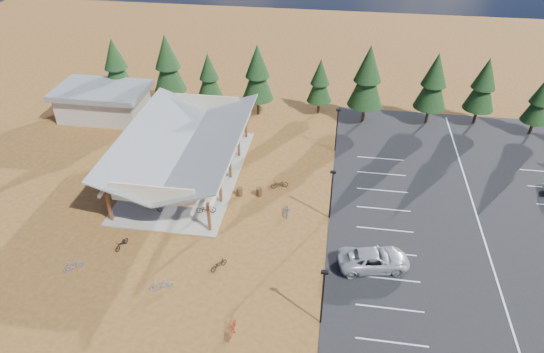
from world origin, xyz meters
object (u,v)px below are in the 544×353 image
object	(u,v)px
bike_3	(179,140)
bike_8	(122,244)
lamp_post_1	(331,191)
trash_bin_0	(240,192)
bike_7	(211,139)
bike_12	(219,264)
bike_6	(208,164)
bike_2	(164,151)
outbuilding	(103,102)
bike_1	(160,191)
trash_bin_1	(259,192)
bike_16	(280,184)
bike_9	(74,265)
bike_4	(206,209)
lamp_post_0	(323,294)
bike_0	(154,206)
bike_14	(288,210)
bike_pavilion	(184,142)
car_2	(374,259)
bike_5	(204,191)
bike_13	(161,285)
lamp_post_2	(337,127)
bike_11	(232,328)

from	to	relation	value
bike_3	bike_8	distance (m)	17.35
lamp_post_1	bike_8	size ratio (longest dim) A/B	3.11
trash_bin_0	bike_7	size ratio (longest dim) A/B	0.56
bike_12	bike_6	bearing A→B (deg)	-35.52
bike_2	outbuilding	bearing A→B (deg)	47.45
bike_1	bike_6	xyz separation A→B (m)	(3.34, 5.52, -0.13)
trash_bin_1	bike_16	distance (m)	2.38
bike_12	bike_9	bearing A→B (deg)	46.01
bike_1	bike_7	bearing A→B (deg)	0.27
bike_3	bike_4	distance (m)	13.40
lamp_post_0	bike_0	bearing A→B (deg)	147.19
bike_9	bike_16	xyz separation A→B (m)	(14.81, 13.71, -0.04)
outbuilding	bike_7	distance (m)	15.52
bike_0	bike_14	world-z (taller)	bike_0
bike_1	bike_8	bearing A→B (deg)	-173.65
bike_pavilion	lamp_post_0	size ratio (longest dim) A/B	3.77
lamp_post_0	trash_bin_1	bearing A→B (deg)	115.86
bike_16	bike_12	bearing A→B (deg)	-36.02
bike_4	bike_16	bearing A→B (deg)	-63.77
bike_9	bike_14	xyz separation A→B (m)	(16.11, 9.70, -0.04)
trash_bin_1	bike_7	bearing A→B (deg)	128.28
lamp_post_0	trash_bin_1	distance (m)	16.16
bike_6	car_2	size ratio (longest dim) A/B	0.28
bike_5	lamp_post_0	bearing A→B (deg)	-125.66
bike_14	car_2	size ratio (longest dim) A/B	0.30
bike_4	bike_7	world-z (taller)	bike_7
bike_0	bike_13	distance (m)	10.06
bike_14	bike_2	bearing A→B (deg)	147.21
lamp_post_2	bike_14	distance (m)	12.93
bike_4	car_2	world-z (taller)	car_2
bike_1	bike_5	world-z (taller)	bike_1
lamp_post_0	lamp_post_1	size ratio (longest dim) A/B	1.00
lamp_post_2	bike_0	size ratio (longest dim) A/B	3.03
bike_2	bike_3	size ratio (longest dim) A/B	1.06
bike_3	bike_11	world-z (taller)	bike_11
bike_12	bike_0	bearing A→B (deg)	-2.73
bike_8	bike_13	distance (m)	6.41
bike_5	bike_13	bearing A→B (deg)	-167.95
bike_4	bike_11	size ratio (longest dim) A/B	1.01
trash_bin_1	bike_0	distance (m)	10.09
lamp_post_2	car_2	xyz separation A→B (m)	(3.83, -17.82, -2.13)
outbuilding	bike_7	xyz separation A→B (m)	(14.80, -4.46, -1.44)
bike_0	bike_7	distance (m)	13.21
lamp_post_1	lamp_post_2	xyz separation A→B (m)	(0.00, 12.00, 0.00)
bike_pavilion	bike_2	world-z (taller)	bike_pavilion
outbuilding	bike_7	bearing A→B (deg)	-16.76
bike_13	bike_16	world-z (taller)	bike_13
bike_7	bike_12	world-z (taller)	bike_7
bike_5	bike_11	xyz separation A→B (m)	(6.26, -15.39, -0.05)
bike_16	bike_1	bearing A→B (deg)	-95.00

